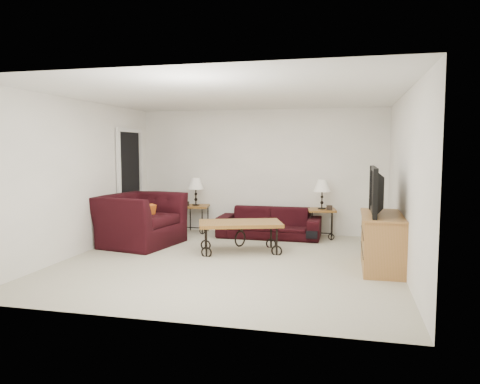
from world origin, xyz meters
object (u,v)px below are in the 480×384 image
coffee_table (240,237)px  lamp_right (322,194)px  side_table_left (196,219)px  television (382,191)px  armchair (139,220)px  backpack (312,232)px  tv_stand (382,242)px  sofa (269,223)px  side_table_right (321,223)px  lamp_left (196,192)px

coffee_table → lamp_right: bearing=50.9°
side_table_left → television: (3.49, -2.09, 0.84)m
coffee_table → armchair: (-1.89, 0.15, 0.20)m
backpack → tv_stand: bearing=-61.4°
tv_stand → sofa: bearing=135.8°
sofa → side_table_left: size_ratio=3.51×
lamp_right → television: bearing=-65.4°
side_table_right → armchair: bearing=-156.1°
side_table_right → backpack: size_ratio=1.37×
side_table_left → television: size_ratio=0.48×
side_table_left → lamp_left: lamp_left is taller
sofa → side_table_left: sofa is taller
lamp_left → lamp_right: bearing=0.0°
sofa → side_table_left: (-1.55, 0.18, -0.01)m
side_table_right → tv_stand: size_ratio=0.43×
lamp_right → armchair: lamp_right is taller
sofa → lamp_right: bearing=10.3°
side_table_left → television: bearing=-30.9°
side_table_left → lamp_left: size_ratio=1.00×
sofa → television: television is taller
side_table_right → side_table_left: bearing=180.0°
lamp_left → television: size_ratio=0.48×
side_table_left → side_table_right: bearing=0.0°
armchair → television: bearing=-88.7°
armchair → tv_stand: 4.16m
sofa → backpack: size_ratio=4.77×
side_table_right → coffee_table: bearing=-129.1°
coffee_table → side_table_left: bearing=130.1°
side_table_left → armchair: size_ratio=0.40×
side_table_right → armchair: 3.43m
side_table_right → tv_stand: 2.31m
sofa → tv_stand: tv_stand is taller
armchair → television: 4.20m
television → sofa: bearing=-134.5°
side_table_right → lamp_right: bearing=0.0°
backpack → side_table_left: bearing=161.2°
lamp_right → backpack: (-0.14, -0.52, -0.64)m
lamp_left → backpack: bearing=-12.2°
armchair → lamp_right: bearing=-55.1°
armchair → television: television is taller
lamp_left → lamp_right: (2.54, 0.00, 0.00)m
side_table_right → coffee_table: 1.98m
sofa → armchair: bearing=-150.5°
sofa → armchair: (-2.14, -1.21, 0.17)m
side_table_right → lamp_left: bearing=180.0°
television → armchair: bearing=-99.7°
coffee_table → armchair: bearing=175.6°
side_table_left → sofa: bearing=-6.6°
sofa → television: size_ratio=1.68×
side_table_left → tv_stand: size_ratio=0.43×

